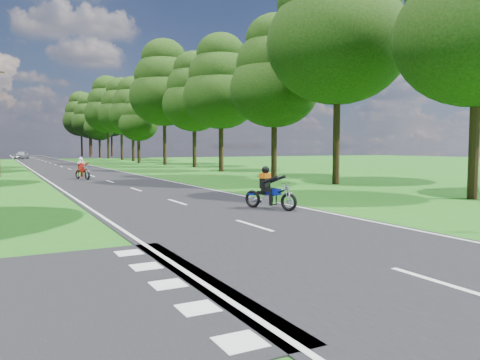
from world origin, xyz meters
TOP-DOWN VIEW (x-y plane):
  - ground at (0.00, 0.00)m, footprint 160.00×160.00m
  - main_road at (0.00, 50.00)m, footprint 7.00×140.00m
  - road_markings at (-0.14, 48.13)m, footprint 7.40×140.00m
  - treeline at (1.43, 60.06)m, footprint 40.00×115.35m
  - rider_near_blue at (2.09, 4.60)m, footprint 1.27×1.84m
  - rider_far_red at (-1.20, 22.58)m, footprint 1.00×1.81m
  - distant_car at (-2.26, 79.96)m, footprint 2.83×4.38m

SIDE VIEW (x-z plane):
  - ground at x=0.00m, z-range 0.00..0.00m
  - main_road at x=0.00m, z-range 0.00..0.02m
  - road_markings at x=-0.14m, z-range 0.02..0.03m
  - distant_car at x=-2.26m, z-range 0.02..1.41m
  - rider_far_red at x=-1.20m, z-range 0.02..1.46m
  - rider_near_blue at x=2.09m, z-range 0.02..1.49m
  - treeline at x=1.43m, z-range 0.86..15.65m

